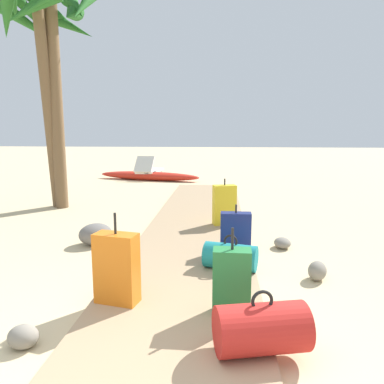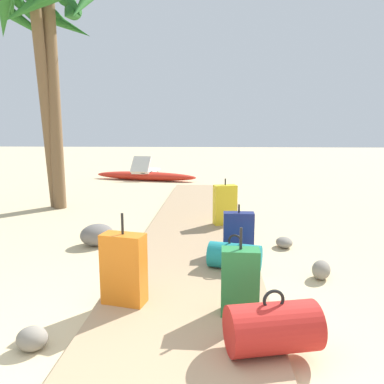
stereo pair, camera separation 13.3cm
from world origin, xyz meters
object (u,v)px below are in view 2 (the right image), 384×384
(palm_tree_near_left, at_px, (40,35))
(lounge_chair, at_px, (145,169))
(duffel_bag_teal, at_px, (235,256))
(kayak, at_px, (145,176))
(suitcase_yellow, at_px, (225,205))
(palm_tree_far_left, at_px, (46,21))
(suitcase_green, at_px, (240,282))
(suitcase_navy, at_px, (238,232))
(suitcase_orange, at_px, (124,269))
(duffel_bag_red, at_px, (273,328))

(palm_tree_near_left, distance_m, lounge_chair, 5.89)
(duffel_bag_teal, relative_size, kayak, 0.18)
(suitcase_yellow, bearing_deg, palm_tree_far_left, 158.39)
(suitcase_green, distance_m, palm_tree_near_left, 6.77)
(suitcase_navy, distance_m, palm_tree_far_left, 5.79)
(suitcase_orange, distance_m, palm_tree_far_left, 6.07)
(duffel_bag_teal, distance_m, suitcase_green, 1.07)
(palm_tree_near_left, distance_m, palm_tree_far_left, 0.33)
(palm_tree_far_left, bearing_deg, lounge_chair, 78.48)
(suitcase_navy, relative_size, duffel_bag_red, 0.89)
(lounge_chair, bearing_deg, palm_tree_near_left, -104.02)
(duffel_bag_red, xyz_separation_m, palm_tree_far_left, (-3.78, 5.05, 3.53))
(suitcase_navy, relative_size, suitcase_green, 0.83)
(suitcase_orange, relative_size, duffel_bag_teal, 1.30)
(suitcase_navy, bearing_deg, duffel_bag_teal, -97.71)
(suitcase_orange, height_order, duffel_bag_teal, suitcase_orange)
(suitcase_navy, height_order, palm_tree_near_left, palm_tree_near_left)
(suitcase_orange, height_order, suitcase_green, suitcase_orange)
(suitcase_navy, relative_size, suitcase_orange, 0.75)
(suitcase_yellow, relative_size, suitcase_green, 1.01)
(suitcase_yellow, bearing_deg, kayak, 112.59)
(duffel_bag_teal, height_order, suitcase_green, suitcase_green)
(palm_tree_far_left, bearing_deg, suitcase_orange, -59.92)
(suitcase_navy, xyz_separation_m, palm_tree_far_left, (-3.68, 2.86, 3.44))
(duffel_bag_red, relative_size, palm_tree_near_left, 0.16)
(suitcase_orange, distance_m, kayak, 9.05)
(suitcase_navy, height_order, duffel_bag_red, suitcase_navy)
(duffel_bag_teal, xyz_separation_m, palm_tree_near_left, (-3.79, 3.57, 3.33))
(duffel_bag_teal, height_order, palm_tree_far_left, palm_tree_far_left)
(suitcase_yellow, bearing_deg, palm_tree_near_left, 157.75)
(suitcase_yellow, relative_size, lounge_chair, 0.49)
(duffel_bag_teal, height_order, kayak, duffel_bag_teal)
(duffel_bag_teal, distance_m, duffel_bag_red, 1.62)
(palm_tree_near_left, relative_size, palm_tree_far_left, 0.93)
(duffel_bag_red, relative_size, palm_tree_far_left, 0.15)
(palm_tree_far_left, distance_m, lounge_chair, 6.08)
(duffel_bag_red, bearing_deg, suitcase_green, 110.07)
(palm_tree_near_left, distance_m, kayak, 5.74)
(suitcase_orange, distance_m, suitcase_green, 1.07)
(duffel_bag_teal, bearing_deg, kayak, 107.58)
(palm_tree_near_left, xyz_separation_m, palm_tree_far_left, (0.19, -0.13, 0.24))
(palm_tree_near_left, xyz_separation_m, lounge_chair, (1.19, 4.77, -3.23))
(palm_tree_near_left, bearing_deg, duffel_bag_teal, -43.29)
(palm_tree_near_left, bearing_deg, suitcase_orange, -58.78)
(lounge_chair, bearing_deg, suitcase_orange, -80.64)
(suitcase_yellow, distance_m, suitcase_green, 3.10)
(suitcase_navy, xyz_separation_m, suitcase_green, (-0.10, -1.65, 0.03))
(suitcase_navy, bearing_deg, suitcase_orange, -127.61)
(suitcase_orange, height_order, kayak, suitcase_orange)
(kayak, bearing_deg, lounge_chair, 100.22)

